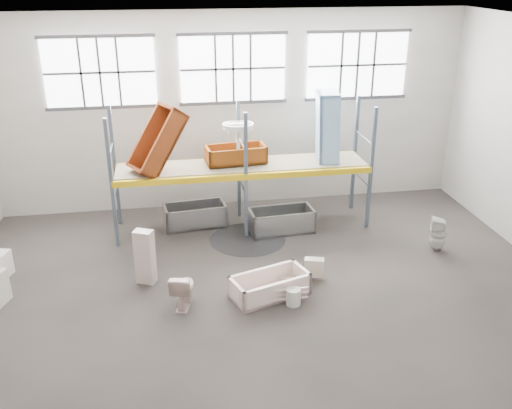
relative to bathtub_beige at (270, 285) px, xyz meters
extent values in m
cube|color=#4E4642|center=(-0.06, -0.22, -0.27)|extent=(12.00, 10.00, 0.10)
cube|color=silver|center=(-0.06, -0.22, 4.83)|extent=(12.00, 10.00, 0.10)
cube|color=#ADA8A0|center=(-0.06, 4.83, 2.28)|extent=(12.00, 0.10, 5.00)
cube|color=#9D9991|center=(-0.06, -5.27, 2.28)|extent=(12.00, 0.10, 5.00)
cube|color=white|center=(-3.26, 4.72, 3.38)|extent=(2.60, 0.04, 1.60)
cube|color=white|center=(-0.06, 4.72, 3.38)|extent=(2.60, 0.04, 1.60)
cube|color=white|center=(3.14, 4.72, 3.38)|extent=(2.60, 0.04, 1.60)
cube|color=slate|center=(-3.06, 2.68, 1.28)|extent=(0.08, 0.08, 3.00)
cube|color=slate|center=(-3.06, 3.88, 1.28)|extent=(0.08, 0.08, 3.00)
cube|color=slate|center=(-0.06, 2.68, 1.28)|extent=(0.08, 0.08, 3.00)
cube|color=slate|center=(-0.06, 3.88, 1.28)|extent=(0.08, 0.08, 3.00)
cube|color=slate|center=(2.94, 2.68, 1.28)|extent=(0.08, 0.08, 3.00)
cube|color=slate|center=(2.94, 3.88, 1.28)|extent=(0.08, 0.08, 3.00)
cube|color=yellow|center=(-0.06, 2.68, 1.28)|extent=(6.00, 0.10, 0.14)
cube|color=yellow|center=(-0.06, 3.88, 1.28)|extent=(6.00, 0.10, 0.14)
cube|color=gray|center=(-0.06, 3.28, 1.36)|extent=(5.90, 1.10, 0.03)
cylinder|color=black|center=(-0.06, 2.48, -0.22)|extent=(1.80, 1.80, 0.00)
cube|color=beige|center=(1.01, 0.46, 0.06)|extent=(0.43, 0.29, 0.37)
imported|color=beige|center=(0.41, 0.44, -0.06)|extent=(0.58, 0.58, 0.15)
imported|color=beige|center=(-1.68, -0.07, 0.14)|extent=(0.58, 0.79, 0.72)
cube|color=beige|center=(-2.38, 0.92, 0.35)|extent=(0.44, 0.37, 1.15)
imported|color=silver|center=(4.08, 1.23, 0.18)|extent=(0.47, 0.46, 0.80)
imported|color=white|center=(-0.19, 2.98, 1.87)|extent=(0.73, 0.57, 0.63)
cylinder|color=silver|center=(0.38, -0.39, -0.05)|extent=(0.31, 0.31, 0.33)
camera|label=1|loc=(-1.84, -9.35, 5.79)|focal=39.76mm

